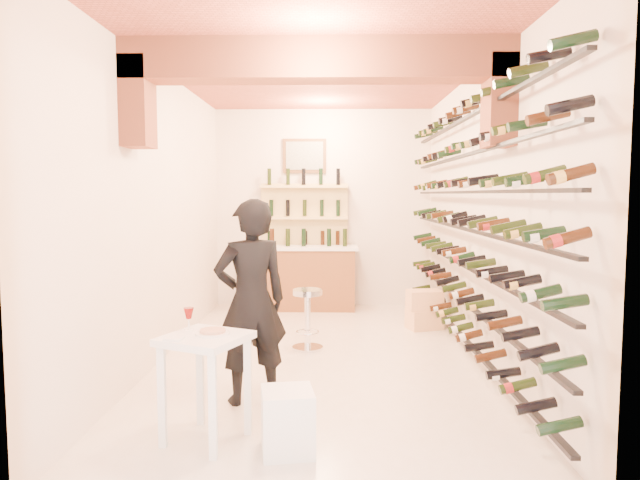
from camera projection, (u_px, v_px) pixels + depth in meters
The scene contains 11 objects.
ground at pixel (320, 358), 6.19m from camera, with size 6.00×6.00×0.00m, color beige.
room_shell at pixel (319, 153), 5.74m from camera, with size 3.52×6.02×3.21m.
wine_rack at pixel (459, 220), 6.03m from camera, with size 0.32×5.70×2.56m.
back_counter at pixel (304, 276), 8.79m from camera, with size 1.70×0.62×1.29m.
back_shelving at pixel (305, 235), 8.98m from camera, with size 1.40×0.31×2.73m.
tasting_table at pixel (205, 354), 4.06m from camera, with size 0.73×0.73×0.97m.
white_stool at pixel (288, 421), 3.91m from camera, with size 0.36×0.36×0.45m, color white.
person at pixel (251, 301), 4.82m from camera, with size 0.65×0.43×1.79m, color black.
chrome_barstool at pixel (307, 315), 6.51m from camera, with size 0.37×0.37×0.71m.
crate_lower at pixel (424, 319), 7.51m from camera, with size 0.44×0.31×0.27m, color #E9B180.
crate_upper at pixel (425, 300), 7.49m from camera, with size 0.45×0.31×0.26m, color #E9B180.
Camera 1 is at (0.12, -6.06, 1.83)m, focal length 31.02 mm.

